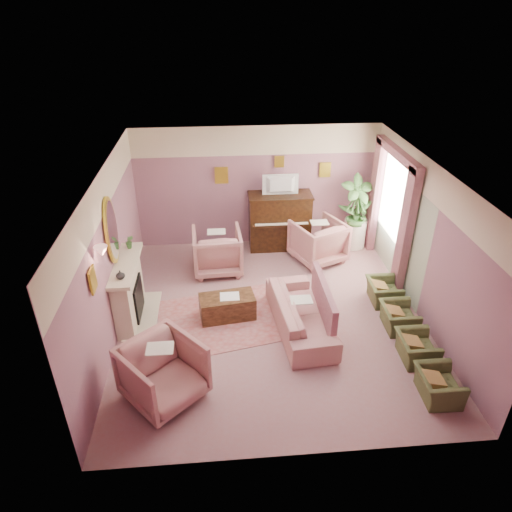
{
  "coord_description": "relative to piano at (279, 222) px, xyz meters",
  "views": [
    {
      "loc": [
        -0.87,
        -6.81,
        5.22
      ],
      "look_at": [
        -0.25,
        0.4,
        1.07
      ],
      "focal_mm": 32.0,
      "sensor_mm": 36.0,
      "label": 1
    }
  ],
  "objects": [
    {
      "name": "mantel_shelf",
      "position": [
        -3.06,
        -2.48,
        0.47
      ],
      "size": [
        0.4,
        1.55,
        0.07
      ],
      "primitive_type": "cube",
      "color": "beige",
      "rests_on": "fireplace_surround"
    },
    {
      "name": "print_back_mid",
      "position": [
        0.0,
        0.28,
        1.35
      ],
      "size": [
        0.22,
        0.03,
        0.26
      ],
      "primitive_type": "cube",
      "color": "gold",
      "rests_on": "wall_back"
    },
    {
      "name": "mirror_glass",
      "position": [
        -3.17,
        -2.48,
        1.15
      ],
      "size": [
        0.01,
        0.6,
        1.06
      ],
      "primitive_type": "ellipsoid",
      "color": "white",
      "rests_on": "wall_left"
    },
    {
      "name": "floral_armchair_right",
      "position": [
        0.78,
        -0.7,
        -0.13
      ],
      "size": [
        1.01,
        1.01,
        1.05
      ],
      "primitive_type": "imported",
      "color": "tan",
      "rests_on": "floor"
    },
    {
      "name": "television",
      "position": [
        0.0,
        -0.05,
        0.95
      ],
      "size": [
        0.8,
        0.12,
        0.48
      ],
      "primitive_type": "imported",
      "color": "black",
      "rests_on": "piano"
    },
    {
      "name": "wall_left",
      "position": [
        -3.25,
        -2.68,
        0.75
      ],
      "size": [
        0.02,
        6.0,
        2.8
      ],
      "primitive_type": "cube",
      "color": "#6D4964",
      "rests_on": "floor"
    },
    {
      "name": "mantel_plant",
      "position": [
        -3.05,
        -1.93,
        0.64
      ],
      "size": [
        0.16,
        0.16,
        0.28
      ],
      "primitive_type": "imported",
      "color": "#36662D",
      "rests_on": "mantel_shelf"
    },
    {
      "name": "print_back_right",
      "position": [
        1.05,
        0.28,
        1.13
      ],
      "size": [
        0.26,
        0.03,
        0.34
      ],
      "primitive_type": "cube",
      "color": "gold",
      "rests_on": "wall_back"
    },
    {
      "name": "floral_armchair_front",
      "position": [
        -2.29,
        -4.51,
        -0.13
      ],
      "size": [
        1.01,
        1.01,
        1.05
      ],
      "primitive_type": "imported",
      "color": "tan",
      "rests_on": "floor"
    },
    {
      "name": "palm_plant",
      "position": [
        1.72,
        -0.19,
        0.41
      ],
      "size": [
        0.76,
        0.76,
        1.44
      ],
      "primitive_type": "imported",
      "color": "#36662D",
      "rests_on": "palm_pot"
    },
    {
      "name": "piano_keys",
      "position": [
        0.0,
        -0.35,
        0.11
      ],
      "size": [
        1.2,
        0.08,
        0.02
      ],
      "primitive_type": "cube",
      "color": "silver",
      "rests_on": "piano"
    },
    {
      "name": "olive_chair_d",
      "position": [
        1.73,
        -2.4,
        -0.35
      ],
      "size": [
        0.48,
        0.68,
        0.59
      ],
      "primitive_type": "imported",
      "color": "#47502A",
      "rests_on": "floor"
    },
    {
      "name": "wall_front",
      "position": [
        -0.5,
        -5.68,
        0.75
      ],
      "size": [
        5.5,
        0.02,
        2.8
      ],
      "primitive_type": "cube",
      "color": "#6D4964",
      "rests_on": "floor"
    },
    {
      "name": "fireplace_surround",
      "position": [
        -3.09,
        -2.48,
        -0.1
      ],
      "size": [
        0.3,
        1.4,
        1.1
      ],
      "primitive_type": "cube",
      "color": "beige",
      "rests_on": "floor"
    },
    {
      "name": "piano",
      "position": [
        0.0,
        0.0,
        0.0
      ],
      "size": [
        1.4,
        0.6,
        1.3
      ],
      "primitive_type": "cube",
      "color": "black",
      "rests_on": "floor"
    },
    {
      "name": "sconce_shade",
      "position": [
        -3.12,
        -3.53,
        1.33
      ],
      "size": [
        0.2,
        0.2,
        0.16
      ],
      "primitive_type": "cone",
      "color": "#D99084",
      "rests_on": "wall_left"
    },
    {
      "name": "side_plant_big",
      "position": [
        1.78,
        -0.13,
        0.22
      ],
      "size": [
        0.3,
        0.3,
        0.34
      ],
      "primitive_type": "imported",
      "color": "#36662D",
      "rests_on": "side_table"
    },
    {
      "name": "print_back_left",
      "position": [
        -1.3,
        0.28,
        1.07
      ],
      "size": [
        0.3,
        0.03,
        0.38
      ],
      "primitive_type": "cube",
      "color": "gold",
      "rests_on": "wall_back"
    },
    {
      "name": "sofa_throw",
      "position": [
        0.38,
        -3.07,
        -0.05
      ],
      "size": [
        0.11,
        1.61,
        0.59
      ],
      "primitive_type": "cube",
      "color": "#874F5A",
      "rests_on": "sofa"
    },
    {
      "name": "picture_rail_band",
      "position": [
        -0.5,
        0.31,
        1.82
      ],
      "size": [
        5.5,
        0.01,
        0.65
      ],
      "primitive_type": "cube",
      "color": "beige",
      "rests_on": "wall_back"
    },
    {
      "name": "floor",
      "position": [
        -0.5,
        -2.68,
        -0.65
      ],
      "size": [
        5.5,
        6.0,
        0.01
      ],
      "primitive_type": "cube",
      "color": "gray",
      "rests_on": "ground"
    },
    {
      "name": "piano_keyshelf",
      "position": [
        -0.0,
        -0.35,
        0.07
      ],
      "size": [
        1.3,
        0.12,
        0.06
      ],
      "primitive_type": "cube",
      "color": "black",
      "rests_on": "piano"
    },
    {
      "name": "sofa",
      "position": [
        -0.02,
        -3.07,
        -0.22
      ],
      "size": [
        0.71,
        2.12,
        0.86
      ],
      "primitive_type": "imported",
      "color": "tan",
      "rests_on": "floor"
    },
    {
      "name": "fire_ember",
      "position": [
        -2.95,
        -2.48,
        -0.43
      ],
      "size": [
        0.06,
        0.54,
        0.1
      ],
      "primitive_type": "cube",
      "color": "#FF400A",
      "rests_on": "floor"
    },
    {
      "name": "olive_chair_c",
      "position": [
        1.73,
        -3.22,
        -0.35
      ],
      "size": [
        0.48,
        0.68,
        0.59
      ],
      "primitive_type": "imported",
      "color": "#47502A",
      "rests_on": "floor"
    },
    {
      "name": "coffee_table",
      "position": [
        -1.31,
        -2.64,
        -0.43
      ],
      "size": [
        1.06,
        0.63,
        0.45
      ],
      "primitive_type": "cube",
      "rotation": [
        0.0,
        0.0,
        0.14
      ],
      "color": "#402714",
      "rests_on": "floor"
    },
    {
      "name": "curtain_left",
      "position": [
        2.12,
        -2.05,
        0.65
      ],
      "size": [
        0.16,
        0.34,
        2.6
      ],
      "primitive_type": "cube",
      "color": "#874F5A",
      "rests_on": "floor"
    },
    {
      "name": "hearth",
      "position": [
        -2.89,
        -2.48,
        -0.64
      ],
      "size": [
        0.55,
        1.5,
        0.02
      ],
      "primitive_type": "cube",
      "color": "beige",
      "rests_on": "floor"
    },
    {
      "name": "fireplace_inset",
      "position": [
        -2.99,
        -2.48,
        -0.25
      ],
      "size": [
        0.18,
        0.72,
        0.68
      ],
      "primitive_type": "cube",
      "color": "black",
      "rests_on": "floor"
    },
    {
      "name": "floral_armchair_left",
      "position": [
        -1.46,
        -0.95,
        -0.13
      ],
      "size": [
        1.01,
        1.01,
        1.05
      ],
      "primitive_type": "imported",
      "color": "tan",
      "rests_on": "floor"
    },
    {
      "name": "olive_chair_b",
      "position": [
        1.73,
        -4.04,
        -0.35
      ],
      "size": [
        0.48,
        0.68,
        0.59
      ],
      "primitive_type": "imported",
      "color": "#47502A",
      "rests_on": "floor"
    },
    {
      "name": "mirror_frame",
      "position": [
        -3.2,
        -2.48,
        1.15
      ],
      "size": [
        0.04,
        0.72,
        1.2
      ],
      "primitive_type": "ellipsoid",
      "color": "gold",
      "rests_on": "wall_left"
    },
    {
      "name": "print_left_wall",
      "position": [
        -3.21,
        -3.88,
        1.07
      ],
      "size": [
        0.03,
        0.28,
        0.36
      ],
      "primitive_type": "cube",
      "color": "gold",
      "rests_on": "wall_left"
    },
    {
      "name": "wall_back",
      "position": [
        -0.5,
        0.32,
        0.75
      ],
      "size": [
        5.5,
        0.02,
        2.8
      ],
      "primitive_type": "cube",
      "color": "#6D4964",
      "rests_on": "floor"
    },
    {
      "name": "pelmet",
      "position": [
        2.12,
        -1.13,
        1.91
      ],
      "size": [
        0.16,
        2.2,
        0.16
      ],
      "primitive_type": "cube",
      "color": "#874F5A",
      "rests_on": "wall_right"
    },
    {
      "name": "mantel_vase",
      "position": [
        -3.05,
        -2.98,
        0.58
      ],
      "size": [
        0.16,
        0.16,
        0.16
      ],
      "primitive_type": "imported",
      "color": "beige",
      "rests_on": "mantel_shelf"
    },
    {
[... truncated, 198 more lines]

